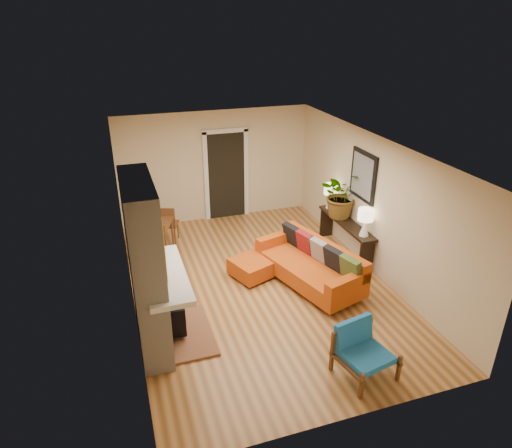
# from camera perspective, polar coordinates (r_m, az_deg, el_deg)

# --- Properties ---
(room_shell) EXTENTS (6.50, 6.50, 6.50)m
(room_shell) POSITION_cam_1_polar(r_m,az_deg,el_deg) (10.42, -1.05, 6.27)
(room_shell) COLOR tan
(room_shell) RESTS_ON ground
(fireplace) EXTENTS (1.09, 1.68, 2.60)m
(fireplace) POSITION_cam_1_polar(r_m,az_deg,el_deg) (6.69, -13.23, -5.69)
(fireplace) COLOR white
(fireplace) RESTS_ON ground
(sofa) EXTENTS (1.49, 2.31, 0.84)m
(sofa) POSITION_cam_1_polar(r_m,az_deg,el_deg) (8.47, 7.07, -5.02)
(sofa) COLOR silver
(sofa) RESTS_ON ground
(ottoman) EXTENTS (0.91, 0.91, 0.36)m
(ottoman) POSITION_cam_1_polar(r_m,az_deg,el_deg) (8.65, -0.45, -5.39)
(ottoman) COLOR silver
(ottoman) RESTS_ON ground
(blue_chair) EXTENTS (0.84, 0.82, 0.74)m
(blue_chair) POSITION_cam_1_polar(r_m,az_deg,el_deg) (6.64, 13.02, -14.79)
(blue_chair) COLOR brown
(blue_chair) RESTS_ON ground
(dining_table) EXTENTS (1.07, 1.63, 0.86)m
(dining_table) POSITION_cam_1_polar(r_m,az_deg,el_deg) (9.47, -12.15, -0.72)
(dining_table) COLOR brown
(dining_table) RESTS_ON ground
(console_table) EXTENTS (0.34, 1.85, 0.72)m
(console_table) POSITION_cam_1_polar(r_m,az_deg,el_deg) (9.49, 11.17, -0.49)
(console_table) COLOR black
(console_table) RESTS_ON ground
(lamp_near) EXTENTS (0.30, 0.30, 0.54)m
(lamp_near) POSITION_cam_1_polar(r_m,az_deg,el_deg) (8.77, 13.51, 0.59)
(lamp_near) COLOR white
(lamp_near) RESTS_ON console_table
(lamp_far) EXTENTS (0.30, 0.30, 0.54)m
(lamp_far) POSITION_cam_1_polar(r_m,az_deg,el_deg) (9.90, 9.32, 3.83)
(lamp_far) COLOR white
(lamp_far) RESTS_ON console_table
(houseplant) EXTENTS (1.08, 1.00, 0.99)m
(houseplant) POSITION_cam_1_polar(r_m,az_deg,el_deg) (9.45, 10.64, 3.70)
(houseplant) COLOR #1E5919
(houseplant) RESTS_ON console_table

